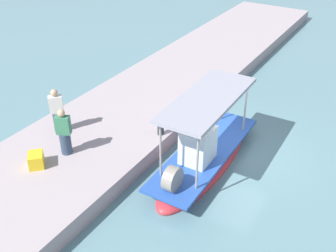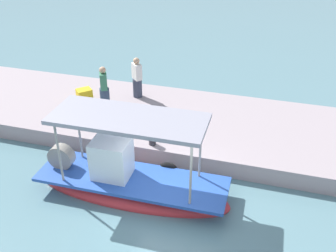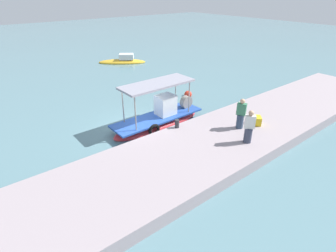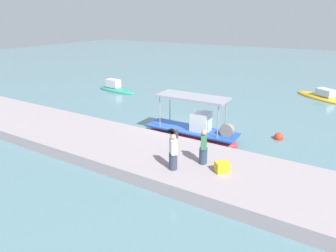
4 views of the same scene
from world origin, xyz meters
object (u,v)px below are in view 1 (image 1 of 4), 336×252
fisherman_by_crate (64,134)px  cargo_crate (36,160)px  mooring_bollard (161,129)px  fisherman_near_bollard (57,113)px  main_fishing_boat (203,156)px

fisherman_by_crate → cargo_crate: bearing=-16.2°
mooring_bollard → cargo_crate: cargo_crate is taller
mooring_bollard → fisherman_by_crate: bearing=-38.4°
fisherman_near_bollard → mooring_bollard: fisherman_near_bollard is taller
main_fishing_boat → cargo_crate: (3.60, -4.28, 0.43)m
mooring_bollard → cargo_crate: 4.46m
fisherman_by_crate → mooring_bollard: (-2.67, 2.12, -0.53)m
fisherman_by_crate → fisherman_near_bollard: bearing=-126.9°
main_fishing_boat → cargo_crate: main_fishing_boat is taller
fisherman_near_bollard → fisherman_by_crate: 1.53m
main_fishing_boat → mooring_bollard: 1.91m
fisherman_near_bollard → fisherman_by_crate: size_ratio=1.01×
main_fishing_boat → mooring_bollard: bearing=-94.5°
fisherman_by_crate → mooring_bollard: 3.45m
main_fishing_boat → fisherman_by_crate: (2.53, -3.97, 0.96)m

